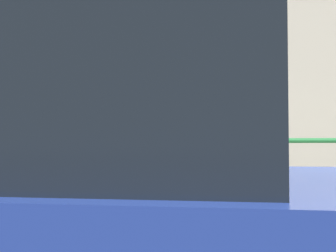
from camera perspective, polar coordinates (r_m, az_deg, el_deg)
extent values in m
cylinder|color=slate|center=(3.54, 3.36, -10.54)|extent=(0.07, 0.07, 1.13)
cylinder|color=#939699|center=(3.51, 3.33, 1.06)|extent=(0.18, 0.18, 0.30)
sphere|color=silver|center=(3.53, 3.32, 3.95)|extent=(0.17, 0.17, 0.17)
cube|color=black|center=(3.42, 3.12, 2.24)|extent=(0.10, 0.01, 0.07)
cube|color=green|center=(3.42, 3.12, 0.26)|extent=(0.11, 0.01, 0.09)
cylinder|color=brown|center=(3.96, -6.38, -11.76)|extent=(0.15, 0.15, 0.84)
cylinder|color=brown|center=(3.86, -3.80, -12.01)|extent=(0.15, 0.15, 0.84)
cube|color=black|center=(3.86, -5.06, -0.99)|extent=(0.48, 0.32, 0.63)
sphere|color=#936B4C|center=(3.89, -5.04, 5.36)|extent=(0.23, 0.23, 0.23)
cylinder|color=black|center=(4.00, -8.33, -0.77)|extent=(0.09, 0.09, 0.60)
cylinder|color=black|center=(3.90, -0.31, 0.78)|extent=(0.20, 0.49, 0.49)
cube|color=black|center=(2.02, -18.99, 3.76)|extent=(2.13, 1.64, 0.64)
cylinder|color=#1E602D|center=(6.07, 6.88, -1.73)|extent=(24.00, 0.06, 0.06)
cylinder|color=#1E602D|center=(6.09, 6.90, -6.54)|extent=(24.00, 0.05, 0.05)
cylinder|color=#1E602D|center=(6.72, -14.11, -6.58)|extent=(0.06, 0.06, 1.13)
cylinder|color=#1E602D|center=(6.09, 6.91, -7.07)|extent=(0.06, 0.06, 1.13)
cube|color=#ADA38E|center=(8.40, 8.09, 2.44)|extent=(32.00, 0.50, 3.86)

